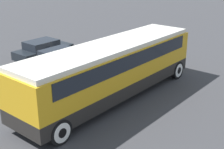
% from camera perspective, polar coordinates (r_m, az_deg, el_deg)
% --- Properties ---
extents(ground_plane, '(120.00, 120.00, 0.00)m').
position_cam_1_polar(ground_plane, '(16.06, 0.00, -4.33)').
color(ground_plane, '#38383A').
extents(tour_bus, '(11.02, 2.62, 2.88)m').
position_cam_1_polar(tour_bus, '(15.48, 0.23, 1.65)').
color(tour_bus, black).
rests_on(tour_bus, ground_plane).
extents(parked_car_near, '(4.20, 1.81, 1.35)m').
position_cam_1_polar(parked_car_near, '(22.69, -12.48, 4.46)').
color(parked_car_near, black).
rests_on(parked_car_near, ground_plane).
extents(parked_car_mid, '(4.08, 1.97, 1.42)m').
position_cam_1_polar(parked_car_mid, '(19.99, -9.28, 2.64)').
color(parked_car_mid, silver).
rests_on(parked_car_mid, ground_plane).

